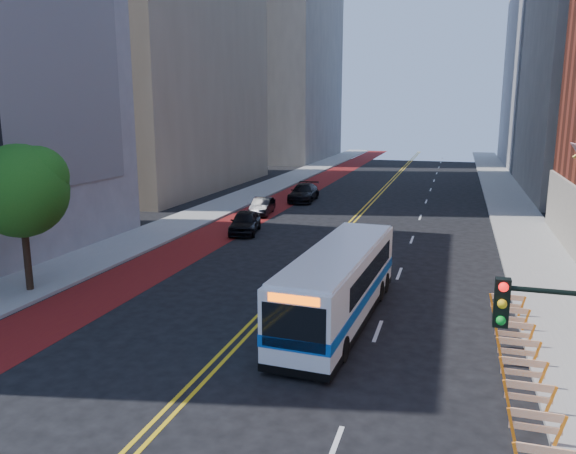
{
  "coord_description": "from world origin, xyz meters",
  "views": [
    {
      "loc": [
        7.34,
        -14.34,
        8.35
      ],
      "look_at": [
        0.6,
        8.0,
        3.42
      ],
      "focal_mm": 35.0,
      "sensor_mm": 36.0,
      "label": 1
    }
  ],
  "objects_px": {
    "car_a": "(245,222)",
    "car_b": "(262,206)",
    "car_c": "(304,193)",
    "street_tree": "(22,187)",
    "traffic_signal": "(561,361)",
    "transit_bus": "(340,283)"
  },
  "relations": [
    {
      "from": "car_a",
      "to": "car_b",
      "type": "distance_m",
      "value": 6.91
    },
    {
      "from": "car_c",
      "to": "street_tree",
      "type": "bearing_deg",
      "value": -103.73
    },
    {
      "from": "traffic_signal",
      "to": "car_a",
      "type": "height_order",
      "value": "traffic_signal"
    },
    {
      "from": "car_a",
      "to": "car_b",
      "type": "xyz_separation_m",
      "value": [
        -1.14,
        6.82,
        -0.09
      ]
    },
    {
      "from": "traffic_signal",
      "to": "car_c",
      "type": "xyz_separation_m",
      "value": [
        -15.47,
        38.54,
        -2.94
      ]
    },
    {
      "from": "transit_bus",
      "to": "car_a",
      "type": "bearing_deg",
      "value": 126.88
    },
    {
      "from": "street_tree",
      "to": "car_a",
      "type": "height_order",
      "value": "street_tree"
    },
    {
      "from": "traffic_signal",
      "to": "car_b",
      "type": "distance_m",
      "value": 35.55
    },
    {
      "from": "transit_bus",
      "to": "car_c",
      "type": "height_order",
      "value": "transit_bus"
    },
    {
      "from": "street_tree",
      "to": "traffic_signal",
      "type": "xyz_separation_m",
      "value": [
        20.66,
        -9.55,
        -1.19
      ]
    },
    {
      "from": "traffic_signal",
      "to": "transit_bus",
      "type": "height_order",
      "value": "traffic_signal"
    },
    {
      "from": "street_tree",
      "to": "transit_bus",
      "type": "distance_m",
      "value": 14.78
    },
    {
      "from": "transit_bus",
      "to": "car_b",
      "type": "height_order",
      "value": "transit_bus"
    },
    {
      "from": "traffic_signal",
      "to": "transit_bus",
      "type": "xyz_separation_m",
      "value": [
        -6.27,
        10.16,
        -2.16
      ]
    },
    {
      "from": "car_c",
      "to": "traffic_signal",
      "type": "bearing_deg",
      "value": -71.71
    },
    {
      "from": "car_a",
      "to": "car_b",
      "type": "bearing_deg",
      "value": 87.79
    },
    {
      "from": "traffic_signal",
      "to": "car_c",
      "type": "bearing_deg",
      "value": 111.87
    },
    {
      "from": "traffic_signal",
      "to": "car_b",
      "type": "xyz_separation_m",
      "value": [
        -16.9,
        31.12,
        -3.06
      ]
    },
    {
      "from": "car_c",
      "to": "transit_bus",
      "type": "bearing_deg",
      "value": -75.62
    },
    {
      "from": "street_tree",
      "to": "car_b",
      "type": "bearing_deg",
      "value": 80.12
    },
    {
      "from": "car_a",
      "to": "transit_bus",
      "type": "bearing_deg",
      "value": -67.9
    },
    {
      "from": "traffic_signal",
      "to": "transit_bus",
      "type": "relative_size",
      "value": 0.46
    }
  ]
}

